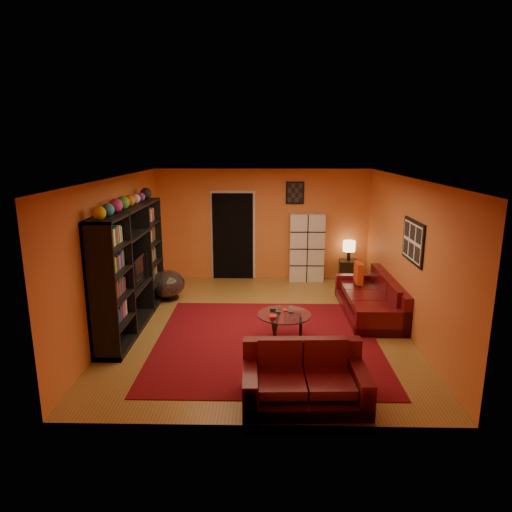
{
  "coord_description": "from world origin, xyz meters",
  "views": [
    {
      "loc": [
        0.07,
        -7.62,
        3.13
      ],
      "look_at": [
        -0.09,
        0.1,
        1.24
      ],
      "focal_mm": 32.0,
      "sensor_mm": 36.0,
      "label": 1
    }
  ],
  "objects_px": {
    "sofa": "(374,299)",
    "storage_cabinet": "(307,247)",
    "entertainment_unit": "(131,268)",
    "loveseat": "(304,378)",
    "coffee_table": "(284,317)",
    "bowl_chair": "(167,284)",
    "tv": "(135,271)",
    "table_lamp": "(349,247)",
    "side_table": "(348,271)"
  },
  "relations": [
    {
      "from": "tv",
      "to": "sofa",
      "type": "bearing_deg",
      "value": -82.77
    },
    {
      "from": "loveseat",
      "to": "bowl_chair",
      "type": "xyz_separation_m",
      "value": [
        -2.53,
        3.79,
        0.04
      ]
    },
    {
      "from": "coffee_table",
      "to": "bowl_chair",
      "type": "relative_size",
      "value": 1.17
    },
    {
      "from": "sofa",
      "to": "bowl_chair",
      "type": "bearing_deg",
      "value": 169.38
    },
    {
      "from": "coffee_table",
      "to": "side_table",
      "type": "height_order",
      "value": "side_table"
    },
    {
      "from": "entertainment_unit",
      "to": "loveseat",
      "type": "relative_size",
      "value": 1.91
    },
    {
      "from": "loveseat",
      "to": "coffee_table",
      "type": "height_order",
      "value": "loveseat"
    },
    {
      "from": "table_lamp",
      "to": "coffee_table",
      "type": "bearing_deg",
      "value": -115.88
    },
    {
      "from": "entertainment_unit",
      "to": "sofa",
      "type": "xyz_separation_m",
      "value": [
        4.42,
        0.62,
        -0.77
      ]
    },
    {
      "from": "side_table",
      "to": "entertainment_unit",
      "type": "bearing_deg",
      "value": -147.35
    },
    {
      "from": "tv",
      "to": "bowl_chair",
      "type": "bearing_deg",
      "value": -10.98
    },
    {
      "from": "tv",
      "to": "coffee_table",
      "type": "bearing_deg",
      "value": -104.61
    },
    {
      "from": "sofa",
      "to": "storage_cabinet",
      "type": "height_order",
      "value": "storage_cabinet"
    },
    {
      "from": "entertainment_unit",
      "to": "tv",
      "type": "bearing_deg",
      "value": 51.69
    },
    {
      "from": "tv",
      "to": "loveseat",
      "type": "bearing_deg",
      "value": -131.64
    },
    {
      "from": "loveseat",
      "to": "side_table",
      "type": "bearing_deg",
      "value": -17.74
    },
    {
      "from": "entertainment_unit",
      "to": "storage_cabinet",
      "type": "bearing_deg",
      "value": 40.19
    },
    {
      "from": "loveseat",
      "to": "table_lamp",
      "type": "height_order",
      "value": "table_lamp"
    },
    {
      "from": "loveseat",
      "to": "bowl_chair",
      "type": "relative_size",
      "value": 2.1
    },
    {
      "from": "entertainment_unit",
      "to": "side_table",
      "type": "distance_m",
      "value": 5.16
    },
    {
      "from": "bowl_chair",
      "to": "table_lamp",
      "type": "bearing_deg",
      "value": 19.0
    },
    {
      "from": "tv",
      "to": "bowl_chair",
      "type": "height_order",
      "value": "tv"
    },
    {
      "from": "coffee_table",
      "to": "table_lamp",
      "type": "bearing_deg",
      "value": 64.12
    },
    {
      "from": "entertainment_unit",
      "to": "side_table",
      "type": "relative_size",
      "value": 6.0
    },
    {
      "from": "storage_cabinet",
      "to": "tv",
      "type": "bearing_deg",
      "value": -139.66
    },
    {
      "from": "bowl_chair",
      "to": "storage_cabinet",
      "type": "bearing_deg",
      "value": 25.3
    },
    {
      "from": "tv",
      "to": "sofa",
      "type": "xyz_separation_m",
      "value": [
        4.37,
        0.55,
        -0.69
      ]
    },
    {
      "from": "bowl_chair",
      "to": "coffee_table",
      "type": "bearing_deg",
      "value": -40.27
    },
    {
      "from": "entertainment_unit",
      "to": "loveseat",
      "type": "xyz_separation_m",
      "value": [
        2.84,
        -2.42,
        -0.77
      ]
    },
    {
      "from": "storage_cabinet",
      "to": "table_lamp",
      "type": "xyz_separation_m",
      "value": [
        0.98,
        -0.05,
        0.03
      ]
    },
    {
      "from": "tv",
      "to": "sofa",
      "type": "relative_size",
      "value": 0.39
    },
    {
      "from": "sofa",
      "to": "entertainment_unit",
      "type": "bearing_deg",
      "value": -172.19
    },
    {
      "from": "tv",
      "to": "entertainment_unit",
      "type": "bearing_deg",
      "value": 141.69
    },
    {
      "from": "bowl_chair",
      "to": "sofa",
      "type": "bearing_deg",
      "value": -10.47
    },
    {
      "from": "storage_cabinet",
      "to": "side_table",
      "type": "height_order",
      "value": "storage_cabinet"
    },
    {
      "from": "sofa",
      "to": "storage_cabinet",
      "type": "distance_m",
      "value": 2.5
    },
    {
      "from": "coffee_table",
      "to": "bowl_chair",
      "type": "bearing_deg",
      "value": 139.73
    },
    {
      "from": "entertainment_unit",
      "to": "storage_cabinet",
      "type": "distance_m",
      "value": 4.35
    },
    {
      "from": "tv",
      "to": "loveseat",
      "type": "height_order",
      "value": "tv"
    },
    {
      "from": "coffee_table",
      "to": "storage_cabinet",
      "type": "distance_m",
      "value": 3.5
    },
    {
      "from": "sofa",
      "to": "side_table",
      "type": "xyz_separation_m",
      "value": [
        -0.12,
        2.13,
        -0.03
      ]
    },
    {
      "from": "entertainment_unit",
      "to": "table_lamp",
      "type": "height_order",
      "value": "entertainment_unit"
    },
    {
      "from": "bowl_chair",
      "to": "side_table",
      "type": "xyz_separation_m",
      "value": [
        3.99,
        1.37,
        -0.07
      ]
    },
    {
      "from": "entertainment_unit",
      "to": "loveseat",
      "type": "bearing_deg",
      "value": -40.41
    },
    {
      "from": "storage_cabinet",
      "to": "bowl_chair",
      "type": "bearing_deg",
      "value": -154.33
    },
    {
      "from": "coffee_table",
      "to": "bowl_chair",
      "type": "distance_m",
      "value": 3.09
    },
    {
      "from": "sofa",
      "to": "coffee_table",
      "type": "distance_m",
      "value": 2.15
    },
    {
      "from": "loveseat",
      "to": "side_table",
      "type": "xyz_separation_m",
      "value": [
        1.45,
        5.17,
        -0.03
      ]
    },
    {
      "from": "tv",
      "to": "storage_cabinet",
      "type": "bearing_deg",
      "value": -50.02
    },
    {
      "from": "entertainment_unit",
      "to": "bowl_chair",
      "type": "relative_size",
      "value": 4.01
    }
  ]
}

